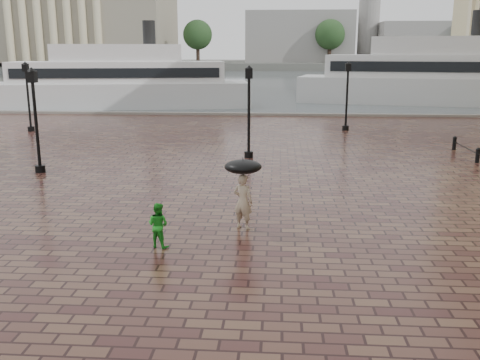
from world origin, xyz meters
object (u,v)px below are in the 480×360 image
Objects in this scene: ferry_far at (438,77)px; adult_pedestrian at (243,202)px; child_pedestrian at (158,225)px; ferry_near at (120,82)px; street_lamps at (172,104)px.

adult_pedestrian is at bearing -100.95° from ferry_far.
ferry_near is (-11.68, 36.28, 1.76)m from child_pedestrian.
ferry_near is at bearing -44.22° from adult_pedestrian.
ferry_near reaches higher than adult_pedestrian.
ferry_far is at bearing -94.53° from child_pedestrian.
ferry_far is (21.83, 25.69, 0.38)m from street_lamps.
ferry_far is (16.89, 40.23, 1.86)m from adult_pedestrian.
adult_pedestrian is 0.06× the size of ferry_far.
child_pedestrian is at bearing -80.39° from street_lamps.
ferry_near is at bearing -52.21° from child_pedestrian.
child_pedestrian is at bearing -102.65° from ferry_far.
street_lamps is at bearing -76.89° from ferry_near.
ferry_near is 31.28m from ferry_far.
child_pedestrian is 46.12m from ferry_far.
ferry_far is at bearing -0.51° from ferry_near.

